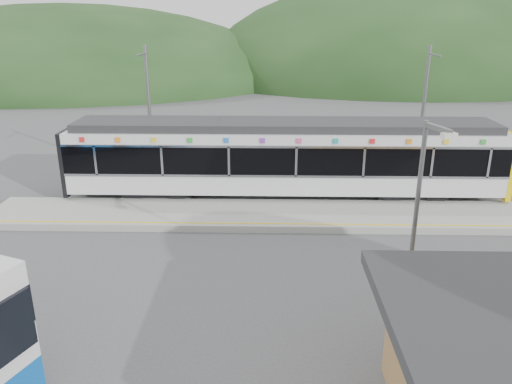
{
  "coord_description": "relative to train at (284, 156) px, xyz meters",
  "views": [
    {
      "loc": [
        -0.9,
        -16.85,
        8.34
      ],
      "look_at": [
        -1.32,
        1.0,
        2.03
      ],
      "focal_mm": 35.0,
      "sensor_mm": 36.0,
      "label": 1
    }
  ],
  "objects": [
    {
      "name": "platform",
      "position": [
        0.1,
        -2.7,
        -1.91
      ],
      "size": [
        26.0,
        3.2,
        0.3
      ],
      "primitive_type": "cube",
      "color": "#9E9E99",
      "rests_on": "ground"
    },
    {
      "name": "yellow_line",
      "position": [
        0.1,
        -4.0,
        -1.76
      ],
      "size": [
        26.0,
        0.1,
        0.01
      ],
      "primitive_type": "cube",
      "color": "yellow",
      "rests_on": "platform"
    },
    {
      "name": "catenary_mast_east",
      "position": [
        7.1,
        2.56,
        1.58
      ],
      "size": [
        0.18,
        1.8,
        7.0
      ],
      "color": "slate",
      "rests_on": "ground"
    },
    {
      "name": "hills",
      "position": [
        6.29,
        -0.71,
        -2.06
      ],
      "size": [
        146.0,
        149.0,
        26.0
      ],
      "color": "#1E3D19",
      "rests_on": "ground"
    },
    {
      "name": "lamp_post",
      "position": [
        3.07,
        -10.88,
        1.49
      ],
      "size": [
        0.42,
        1.09,
        5.95
      ],
      "rotation": [
        0.0,
        0.0,
        0.31
      ],
      "color": "slate",
      "rests_on": "ground"
    },
    {
      "name": "catenary_mast_west",
      "position": [
        -6.9,
        2.56,
        1.58
      ],
      "size": [
        0.18,
        1.8,
        7.0
      ],
      "color": "slate",
      "rests_on": "ground"
    },
    {
      "name": "train",
      "position": [
        0.0,
        0.0,
        0.0
      ],
      "size": [
        20.44,
        3.01,
        3.74
      ],
      "color": "black",
      "rests_on": "ground"
    },
    {
      "name": "ground",
      "position": [
        0.1,
        -6.0,
        -2.06
      ],
      "size": [
        120.0,
        120.0,
        0.0
      ],
      "primitive_type": "plane",
      "color": "#4C4C4F",
      "rests_on": "ground"
    }
  ]
}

